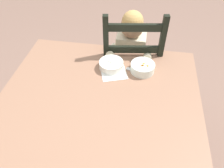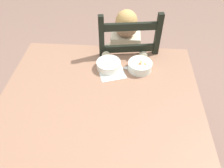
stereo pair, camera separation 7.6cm
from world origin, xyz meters
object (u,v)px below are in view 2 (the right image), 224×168
Objects in this scene: dining_table at (100,111)px; bowl_of_peas at (109,65)px; child_figure at (125,52)px; bowl_of_carrots at (140,66)px; dining_chair at (125,67)px; spoon at (130,69)px.

dining_table is 7.36× the size of bowl_of_peas.
bowl_of_carrots is (0.10, -0.29, 0.11)m from child_figure.
bowl_of_carrots is at bearing -70.62° from child_figure.
dining_chair reaches higher than child_figure.
bowl_of_carrots is at bearing -72.28° from dining_chair.
dining_chair is at bearing 28.75° from child_figure.
child_figure is at bearing 109.38° from bowl_of_carrots.
bowl_of_peas is 1.15× the size of spoon.
bowl_of_peas is (-0.10, -0.29, 0.10)m from child_figure.
dining_chair is at bearing 76.56° from dining_table.
dining_chair is 1.05× the size of child_figure.
dining_table is at bearing -95.72° from bowl_of_peas.
bowl_of_peas is (-0.11, -0.30, 0.27)m from dining_chair.
bowl_of_peas is 1.02× the size of bowl_of_carrots.
bowl_of_peas is at bearing -110.48° from dining_chair.
bowl_of_carrots is at bearing 1.12° from spoon.
dining_chair is at bearing 107.72° from bowl_of_carrots.
dining_chair is at bearing 95.64° from spoon.
child_figure is 6.12× the size of bowl_of_peas.
child_figure reaches higher than dining_table.
spoon is at bearing -82.73° from child_figure.
bowl_of_carrots is 1.13× the size of spoon.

